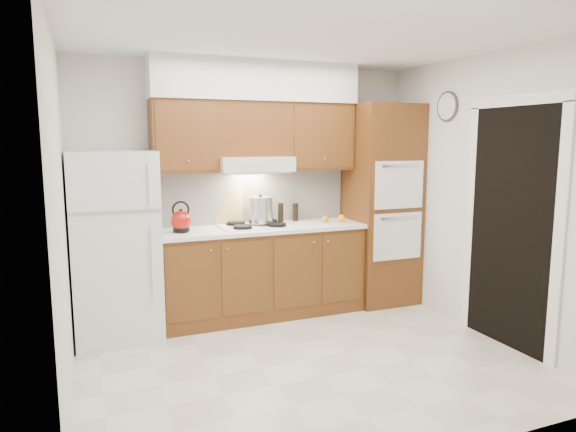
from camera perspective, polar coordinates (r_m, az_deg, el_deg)
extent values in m
plane|color=beige|center=(4.45, 2.03, -15.65)|extent=(3.60, 3.60, 0.00)
plane|color=white|center=(4.14, 2.23, 19.37)|extent=(3.60, 3.60, 0.00)
cube|color=silver|center=(5.49, -4.31, 3.02)|extent=(3.60, 0.02, 2.60)
cube|color=silver|center=(3.74, -23.90, -0.18)|extent=(0.02, 3.00, 2.60)
cube|color=silver|center=(5.10, 20.92, 2.08)|extent=(0.02, 3.00, 2.60)
cube|color=white|center=(4.94, -18.65, -3.15)|extent=(0.75, 0.72, 1.72)
cube|color=brown|center=(5.36, -2.97, -6.33)|extent=(2.11, 0.60, 0.90)
cube|color=white|center=(5.26, -2.97, -1.39)|extent=(2.13, 0.62, 0.04)
cube|color=white|center=(5.49, -4.00, 2.18)|extent=(2.11, 0.03, 0.56)
cube|color=brown|center=(5.83, 10.33, 1.24)|extent=(0.70, 0.65, 2.20)
cube|color=brown|center=(5.13, -11.52, 8.65)|extent=(0.63, 0.33, 0.70)
cube|color=brown|center=(5.57, 3.25, 8.77)|extent=(0.73, 0.33, 0.70)
cube|color=silver|center=(5.25, -3.85, 5.79)|extent=(0.75, 0.45, 0.15)
cube|color=brown|center=(5.30, -4.09, 9.59)|extent=(0.75, 0.33, 0.55)
cube|color=silver|center=(5.34, -3.57, 14.70)|extent=(2.13, 0.36, 0.40)
cube|color=white|center=(5.25, -3.56, -1.11)|extent=(0.74, 0.50, 0.01)
cube|color=black|center=(4.88, 23.46, -1.29)|extent=(0.02, 0.90, 2.10)
cylinder|color=#3F3833|center=(5.49, 17.30, 11.55)|extent=(0.02, 0.30, 0.30)
sphere|color=#98100B|center=(5.00, -11.80, -0.55)|extent=(0.20, 0.20, 0.20)
cube|color=tan|center=(5.39, -6.58, 1.17)|extent=(0.30, 0.21, 0.38)
cylinder|color=silver|center=(5.30, -3.09, 0.65)|extent=(0.27, 0.27, 0.26)
cylinder|color=black|center=(5.47, -0.82, 0.35)|extent=(0.07, 0.07, 0.21)
cylinder|color=black|center=(5.62, 0.83, 0.45)|extent=(0.08, 0.08, 0.19)
cylinder|color=black|center=(5.60, 0.81, 0.21)|extent=(0.06, 0.06, 0.15)
sphere|color=#FFA40D|center=(5.57, 5.97, -0.25)|extent=(0.10, 0.10, 0.08)
sphere|color=orange|center=(5.54, 4.19, -0.29)|extent=(0.10, 0.10, 0.08)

